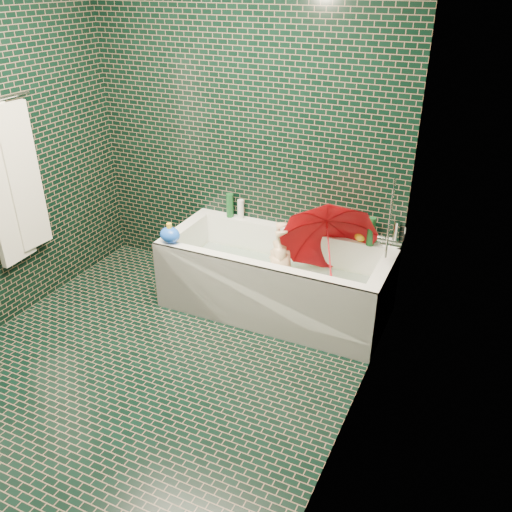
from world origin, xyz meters
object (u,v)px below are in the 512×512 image
at_px(umbrella, 329,250).
at_px(bath_toy, 170,235).
at_px(rubber_duck, 362,236).
at_px(child, 283,275).
at_px(bathtub, 275,285).

xyz_separation_m(umbrella, bath_toy, (-1.13, -0.33, 0.04)).
xyz_separation_m(umbrella, rubber_duck, (0.16, 0.30, 0.02)).
bearing_deg(child, bath_toy, -87.18).
bearing_deg(child, umbrella, 77.88).
distance_m(rubber_duck, bath_toy, 1.43).
height_order(bathtub, rubber_duck, rubber_duck).
height_order(bathtub, umbrella, umbrella).
xyz_separation_m(child, umbrella, (0.33, 0.03, 0.27)).
relative_size(bathtub, child, 2.15).
bearing_deg(umbrella, bathtub, 173.80).
bearing_deg(bathtub, bath_toy, -158.45).
bearing_deg(bath_toy, rubber_duck, 28.20).
bearing_deg(rubber_duck, bath_toy, -169.74).
bearing_deg(bath_toy, bathtub, 23.73).
height_order(umbrella, bath_toy, umbrella).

